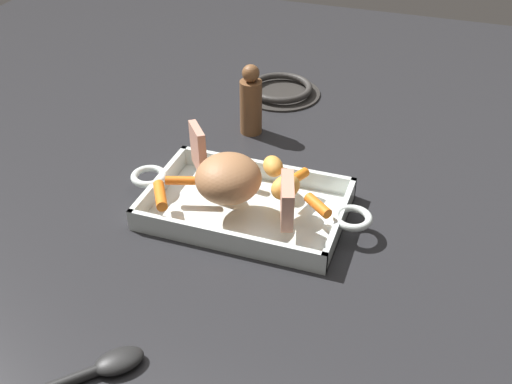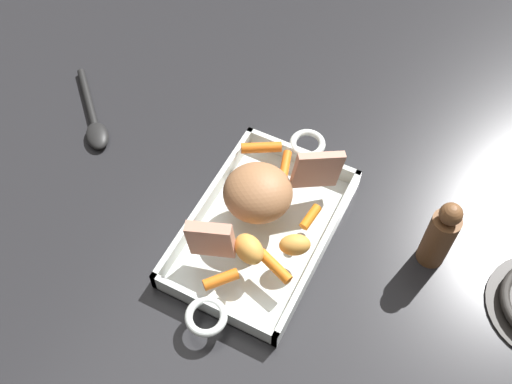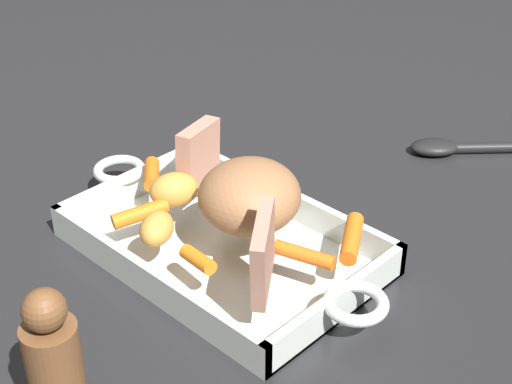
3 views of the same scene
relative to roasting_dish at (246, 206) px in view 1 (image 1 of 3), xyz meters
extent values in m
plane|color=#232326|center=(0.00, 0.00, -0.01)|extent=(2.19, 2.19, 0.00)
cube|color=silver|center=(0.00, 0.00, -0.01)|extent=(0.33, 0.22, 0.01)
cube|color=silver|center=(0.00, 0.10, 0.01)|extent=(0.33, 0.01, 0.04)
cube|color=silver|center=(0.00, -0.10, 0.01)|extent=(0.33, 0.01, 0.04)
cube|color=silver|center=(0.16, 0.00, 0.01)|extent=(0.01, 0.22, 0.04)
cube|color=silver|center=(-0.16, 0.00, 0.01)|extent=(0.01, 0.22, 0.04)
torus|color=silver|center=(0.18, 0.00, 0.02)|extent=(0.06, 0.06, 0.01)
torus|color=silver|center=(-0.18, 0.00, 0.02)|extent=(0.06, 0.06, 0.01)
ellipsoid|color=#9E6B44|center=(0.02, 0.02, 0.07)|extent=(0.14, 0.14, 0.07)
cube|color=tan|center=(-0.08, 0.04, 0.06)|extent=(0.04, 0.08, 0.08)
cube|color=tan|center=(0.11, -0.05, 0.07)|extent=(0.06, 0.08, 0.09)
cylinder|color=orange|center=(0.04, -0.07, 0.04)|extent=(0.05, 0.02, 0.02)
cylinder|color=orange|center=(-0.13, 0.01, 0.04)|extent=(0.05, 0.05, 0.02)
cylinder|color=orange|center=(-0.07, -0.06, 0.04)|extent=(0.04, 0.07, 0.02)
cylinder|color=orange|center=(0.13, 0.06, 0.04)|extent=(0.05, 0.07, 0.02)
cylinder|color=orange|center=(0.11, 0.01, 0.04)|extent=(0.07, 0.03, 0.02)
ellipsoid|color=gold|center=(-0.07, -0.01, 0.05)|extent=(0.06, 0.07, 0.04)
ellipsoid|color=gold|center=(-0.03, -0.07, 0.04)|extent=(0.06, 0.06, 0.03)
cylinder|color=#282623|center=(0.08, -0.45, -0.01)|extent=(0.18, 0.18, 0.01)
torus|color=#2D2B28|center=(0.08, -0.45, 0.00)|extent=(0.15, 0.15, 0.02)
ellipsoid|color=black|center=(0.04, 0.36, 0.00)|extent=(0.07, 0.08, 0.02)
cylinder|color=brown|center=(0.09, -0.27, 0.04)|extent=(0.05, 0.05, 0.11)
sphere|color=brown|center=(0.09, -0.27, 0.12)|extent=(0.04, 0.04, 0.04)
camera|label=1|loc=(-0.29, 0.79, 0.63)|focal=43.32mm
camera|label=2|loc=(-0.46, -0.22, 0.87)|focal=42.65mm
camera|label=3|loc=(0.51, -0.48, 0.50)|focal=54.34mm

